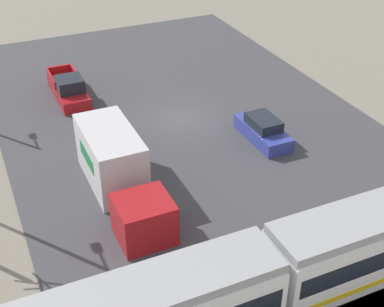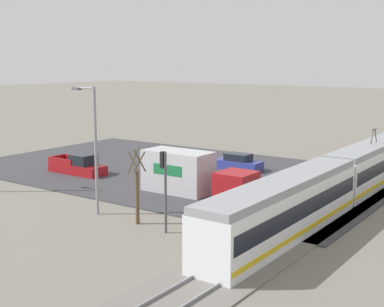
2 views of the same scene
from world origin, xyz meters
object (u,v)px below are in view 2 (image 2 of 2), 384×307
object	(u,v)px
light_rail_tram	(336,182)
street_tree	(137,190)
pickup_truck	(78,166)
street_lamp_mid_block	(93,142)
sedan_car_0	(238,163)
traffic_light_pole	(164,180)
box_truck	(191,175)

from	to	relation	value
light_rail_tram	street_tree	distance (m)	13.84
pickup_truck	street_lamp_mid_block	xyz separation A→B (m)	(7.87, 10.12, 4.02)
pickup_truck	sedan_car_0	world-z (taller)	pickup_truck
sedan_car_0	traffic_light_pole	bearing A→B (deg)	-162.60
box_truck	street_lamp_mid_block	size ratio (longest dim) A/B	1.08
pickup_truck	street_tree	size ratio (longest dim) A/B	1.17
traffic_light_pole	box_truck	bearing A→B (deg)	-154.46
light_rail_tram	street_lamp_mid_block	size ratio (longest dim) A/B	3.87
light_rail_tram	traffic_light_pole	size ratio (longest dim) A/B	6.70
light_rail_tram	street_tree	xyz separation A→B (m)	(11.01, -8.37, 0.48)
street_lamp_mid_block	pickup_truck	bearing A→B (deg)	-127.89
sedan_car_0	traffic_light_pole	size ratio (longest dim) A/B	0.91
box_truck	street_lamp_mid_block	xyz separation A→B (m)	(7.66, -2.24, 3.24)
box_truck	pickup_truck	distance (m)	12.38
street_lamp_mid_block	box_truck	bearing A→B (deg)	163.72
sedan_car_0	street_lamp_mid_block	world-z (taller)	street_lamp_mid_block
street_tree	street_lamp_mid_block	bearing A→B (deg)	-91.34
pickup_truck	traffic_light_pole	world-z (taller)	traffic_light_pole
box_truck	street_lamp_mid_block	world-z (taller)	street_lamp_mid_block
light_rail_tram	box_truck	world-z (taller)	light_rail_tram
box_truck	light_rail_tram	bearing A→B (deg)	108.35
pickup_truck	street_lamp_mid_block	world-z (taller)	street_lamp_mid_block
street_tree	street_lamp_mid_block	distance (m)	4.54
pickup_truck	traffic_light_pole	bearing A→B (deg)	62.87
sedan_car_0	street_tree	size ratio (longest dim) A/B	0.92
street_tree	traffic_light_pole	bearing A→B (deg)	81.60
pickup_truck	sedan_car_0	size ratio (longest dim) A/B	1.28
street_tree	light_rail_tram	bearing A→B (deg)	142.78
light_rail_tram	sedan_car_0	distance (m)	13.32
light_rail_tram	pickup_truck	size ratio (longest dim) A/B	5.74
pickup_truck	box_truck	bearing A→B (deg)	89.00
street_tree	street_lamp_mid_block	xyz separation A→B (m)	(-0.09, -3.72, 2.60)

